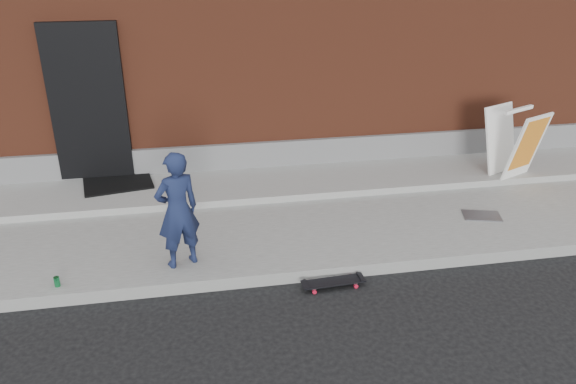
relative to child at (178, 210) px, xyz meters
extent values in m
plane|color=black|center=(1.39, -0.40, -0.83)|extent=(80.00, 80.00, 0.00)
cube|color=gray|center=(1.39, 1.10, -0.75)|extent=(20.00, 3.00, 0.15)
cube|color=gray|center=(1.39, 2.00, -0.63)|extent=(20.00, 1.20, 0.10)
cube|color=slate|center=(1.39, 2.57, -0.38)|extent=(20.00, 0.10, 0.40)
cube|color=black|center=(-1.21, 2.56, 0.57)|extent=(1.05, 0.12, 2.25)
imported|color=#182143|center=(0.00, 0.00, 0.00)|extent=(0.58, 0.49, 1.36)
cylinder|color=red|center=(1.88, -0.46, -0.80)|extent=(0.05, 0.03, 0.05)
cylinder|color=red|center=(1.89, -0.61, -0.80)|extent=(0.05, 0.03, 0.05)
cylinder|color=red|center=(1.40, -0.49, -0.80)|extent=(0.05, 0.03, 0.05)
cylinder|color=red|center=(1.41, -0.64, -0.80)|extent=(0.05, 0.03, 0.05)
cube|color=#AAAAAE|center=(1.88, -0.54, -0.77)|extent=(0.05, 0.15, 0.02)
cube|color=#AAAAAE|center=(1.40, -0.56, -0.77)|extent=(0.05, 0.15, 0.02)
cube|color=black|center=(1.64, -0.55, -0.76)|extent=(0.70, 0.22, 0.01)
cube|color=white|center=(5.03, 1.39, -0.07)|extent=(0.68, 0.51, 1.01)
cube|color=white|center=(4.85, 1.80, -0.07)|extent=(0.68, 0.51, 1.01)
cube|color=yellow|center=(5.04, 1.36, -0.12)|extent=(0.56, 0.40, 0.80)
cube|color=white|center=(4.94, 1.60, 0.43)|extent=(0.59, 0.30, 0.05)
cylinder|color=#1C8D46|center=(-1.32, -0.23, -0.62)|extent=(0.06, 0.06, 0.11)
cube|color=black|center=(-0.91, 2.27, -0.56)|extent=(1.08, 0.94, 0.03)
cube|color=#5A5A5F|center=(3.96, 0.51, -0.67)|extent=(0.55, 0.43, 0.01)
camera|label=1|loc=(0.23, -5.63, 2.72)|focal=35.00mm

